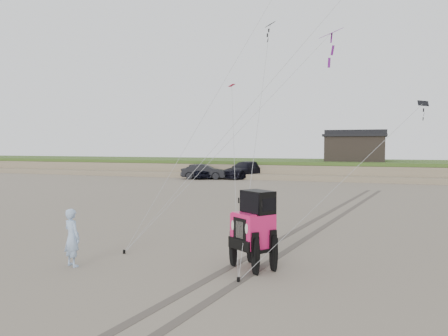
% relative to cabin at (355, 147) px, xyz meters
% --- Properties ---
extents(ground, '(160.00, 160.00, 0.00)m').
position_rel_cabin_xyz_m(ground, '(-2.00, -37.00, -3.24)').
color(ground, '#6B6054').
rests_on(ground, ground).
extents(dune_ridge, '(160.00, 14.25, 1.73)m').
position_rel_cabin_xyz_m(dune_ridge, '(-2.00, 0.50, -2.42)').
color(dune_ridge, '#7A6B54').
rests_on(dune_ridge, ground).
extents(cabin, '(6.40, 5.40, 3.35)m').
position_rel_cabin_xyz_m(cabin, '(0.00, 0.00, 0.00)').
color(cabin, black).
rests_on(cabin, dune_ridge).
extents(truck_a, '(4.35, 4.65, 1.55)m').
position_rel_cabin_xyz_m(truck_a, '(-15.16, -7.38, -2.46)').
color(truck_a, black).
rests_on(truck_a, ground).
extents(truck_b, '(4.76, 2.54, 1.49)m').
position_rel_cabin_xyz_m(truck_b, '(-14.24, -8.04, -2.49)').
color(truck_b, black).
rests_on(truck_b, ground).
extents(truck_c, '(4.62, 6.46, 1.74)m').
position_rel_cabin_xyz_m(truck_c, '(-10.63, -5.57, -2.37)').
color(truck_c, black).
rests_on(truck_c, ground).
extents(jeep, '(4.38, 4.94, 1.73)m').
position_rel_cabin_xyz_m(jeep, '(-0.93, -37.31, -2.37)').
color(jeep, '#DC1C61').
rests_on(jeep, ground).
extents(man, '(0.70, 0.58, 1.64)m').
position_rel_cabin_xyz_m(man, '(-5.82, -38.76, -2.42)').
color(man, '#92AFE1').
rests_on(man, ground).
extents(kite_flock, '(9.07, 6.08, 8.49)m').
position_rel_cabin_xyz_m(kite_flock, '(0.45, -27.92, 6.76)').
color(kite_flock, orange).
rests_on(kite_flock, ground).
extents(stake_main, '(0.08, 0.08, 0.12)m').
position_rel_cabin_xyz_m(stake_main, '(-5.22, -37.04, -3.18)').
color(stake_main, black).
rests_on(stake_main, ground).
extents(stake_aux, '(0.08, 0.08, 0.12)m').
position_rel_cabin_xyz_m(stake_aux, '(-0.95, -38.56, -3.18)').
color(stake_aux, black).
rests_on(stake_aux, ground).
extents(tire_tracks, '(5.22, 29.74, 0.01)m').
position_rel_cabin_xyz_m(tire_tracks, '(0.00, -29.00, -3.23)').
color(tire_tracks, '#4C443D').
rests_on(tire_tracks, ground).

